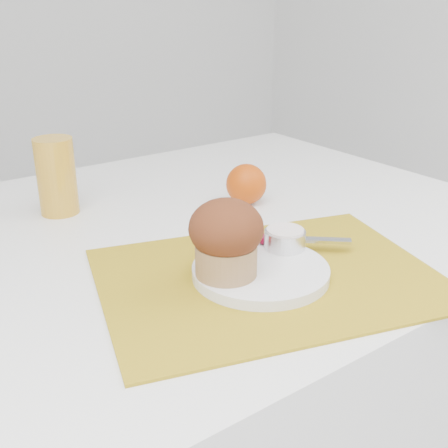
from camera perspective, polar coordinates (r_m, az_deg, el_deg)
table at (r=1.07m, az=-6.76°, el=-19.94°), size 1.20×0.80×0.75m
placemat at (r=0.73m, az=4.54°, el=-5.36°), size 0.50×0.42×0.00m
plate at (r=0.73m, az=3.73°, el=-4.82°), size 0.21×0.21×0.01m
ramekin at (r=0.77m, az=6.20°, el=-1.55°), size 0.07×0.07×0.02m
cream at (r=0.77m, az=6.23°, el=-0.72°), size 0.06×0.06×0.01m
raspberry_near at (r=0.76m, az=2.38°, el=-2.23°), size 0.02×0.02×0.02m
raspberry_far at (r=0.78m, az=4.07°, el=-1.52°), size 0.02×0.02×0.02m
butter_knife at (r=0.80m, az=6.60°, el=-1.53°), size 0.14×0.13×0.00m
orange at (r=0.97m, az=2.27°, el=4.07°), size 0.07×0.07×0.07m
juice_glass at (r=0.96m, az=-16.66°, el=4.66°), size 0.07×0.07×0.13m
muffin at (r=0.68m, az=0.22°, el=-1.34°), size 0.09×0.09×0.10m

